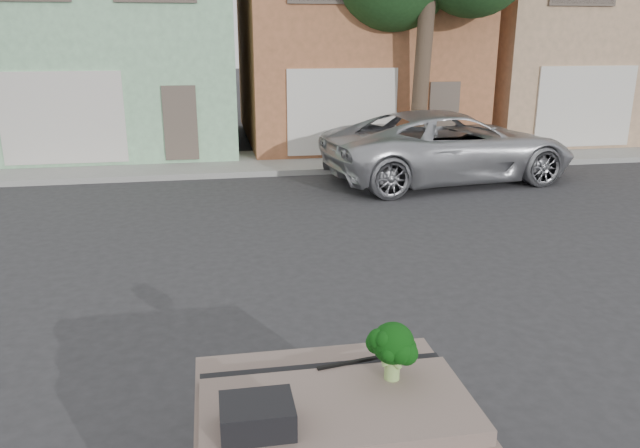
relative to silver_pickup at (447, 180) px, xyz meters
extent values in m
plane|color=#303033|center=(-5.13, -7.81, 0.00)|extent=(120.00, 120.00, 0.00)
cube|color=gray|center=(-5.13, 2.69, 0.07)|extent=(40.00, 3.00, 0.15)
cube|color=#91C89A|center=(-8.63, 6.69, 3.77)|extent=(7.20, 8.20, 7.55)
cube|color=#A66440|center=(-1.13, 6.69, 3.77)|extent=(7.20, 8.20, 7.55)
cube|color=tan|center=(6.37, 6.69, 3.77)|extent=(7.20, 8.20, 7.55)
imported|color=#B0B1B7|center=(0.00, 0.00, 0.00)|extent=(6.66, 3.76, 1.76)
cube|color=#1C401B|center=(-0.13, 1.99, 4.25)|extent=(4.40, 4.00, 8.50)
cube|color=black|center=(-5.71, -11.16, 1.22)|extent=(0.48, 0.38, 0.20)
cube|color=black|center=(-4.85, -10.43, 1.13)|extent=(0.69, 0.15, 0.02)
cube|color=black|center=(-4.66, -10.70, 1.35)|extent=(0.51, 0.51, 0.46)
camera|label=1|loc=(-5.92, -14.68, 3.61)|focal=35.00mm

